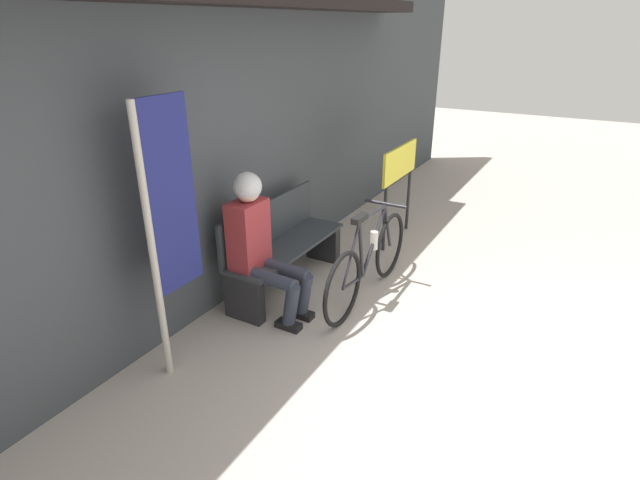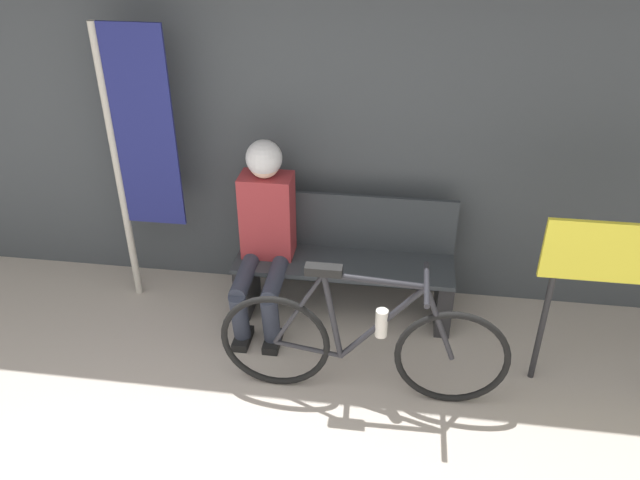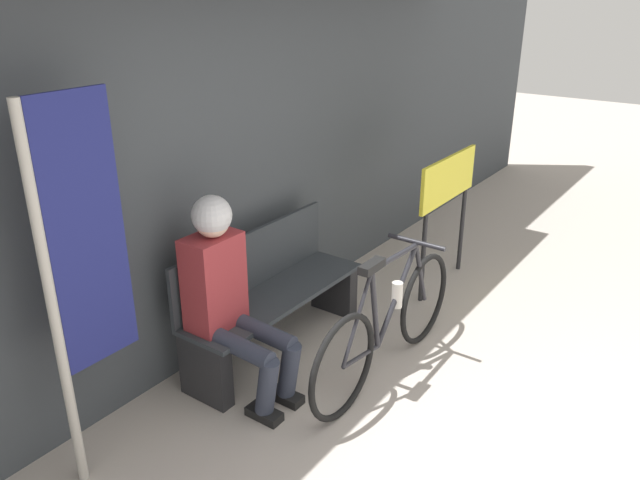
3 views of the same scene
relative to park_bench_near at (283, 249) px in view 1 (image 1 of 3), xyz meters
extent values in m
plane|color=#ADA399|center=(-0.58, -2.36, -0.38)|extent=(24.00, 24.00, 0.00)
cube|color=#3D4247|center=(-0.58, 0.37, 1.22)|extent=(12.00, 0.12, 3.20)
cube|color=#2D3338|center=(0.00, -0.05, 0.04)|extent=(1.45, 0.42, 0.03)
cube|color=#2D3338|center=(0.00, 0.14, 0.25)|extent=(1.45, 0.03, 0.40)
cube|color=#232326|center=(-0.68, -0.05, -0.18)|extent=(0.10, 0.36, 0.40)
cube|color=#232326|center=(0.68, -0.05, -0.18)|extent=(0.10, 0.36, 0.40)
torus|color=black|center=(-0.32, -0.80, -0.06)|extent=(0.64, 0.04, 0.64)
torus|color=black|center=(0.69, -0.80, -0.06)|extent=(0.64, 0.04, 0.64)
cylinder|color=#232328|center=(0.24, -0.80, 0.43)|extent=(0.55, 0.03, 0.07)
cylinder|color=#232328|center=(0.29, -0.80, 0.15)|extent=(0.47, 0.03, 0.55)
cylinder|color=#232328|center=(0.01, -0.80, 0.16)|extent=(0.13, 0.03, 0.56)
cylinder|color=#232328|center=(-0.13, -0.80, -0.08)|extent=(0.39, 0.03, 0.08)
cylinder|color=#232328|center=(-0.18, -0.80, 0.19)|extent=(0.30, 0.02, 0.51)
cylinder|color=#232328|center=(0.60, -0.80, 0.18)|extent=(0.21, 0.03, 0.48)
cube|color=black|center=(-0.04, -0.80, 0.47)|extent=(0.20, 0.07, 0.05)
cylinder|color=#232328|center=(0.51, -0.80, 0.43)|extent=(0.03, 0.40, 0.03)
cylinder|color=beige|center=(0.29, -0.80, 0.15)|extent=(0.07, 0.07, 0.17)
cylinder|color=#2D3342|center=(-0.62, -0.28, 0.04)|extent=(0.11, 0.46, 0.13)
cylinder|color=#2D3342|center=(-0.62, -0.48, -0.15)|extent=(0.11, 0.17, 0.37)
cube|color=black|center=(-0.62, -0.45, -0.35)|extent=(0.10, 0.22, 0.06)
cylinder|color=#2D3342|center=(-0.42, -0.28, 0.04)|extent=(0.11, 0.46, 0.13)
cylinder|color=#2D3342|center=(-0.42, -0.48, -0.15)|extent=(0.11, 0.17, 0.37)
cube|color=black|center=(-0.42, -0.45, -0.35)|extent=(0.10, 0.22, 0.06)
cube|color=maroon|center=(-0.52, -0.01, 0.34)|extent=(0.34, 0.22, 0.58)
sphere|color=beige|center=(-0.52, -0.03, 0.73)|extent=(0.20, 0.20, 0.20)
sphere|color=silver|center=(-0.52, -0.03, 0.76)|extent=(0.23, 0.23, 0.23)
cylinder|color=#B7B2A8|center=(-1.51, -0.01, 0.58)|extent=(0.05, 0.05, 1.92)
cube|color=navy|center=(-1.29, -0.01, 0.89)|extent=(0.40, 0.02, 1.32)
cylinder|color=#232326|center=(1.21, -0.52, -0.01)|extent=(0.04, 0.04, 0.74)
cylinder|color=#232326|center=(1.93, -0.52, -0.01)|extent=(0.04, 0.04, 0.74)
cube|color=yellow|center=(1.57, -0.52, 0.54)|extent=(0.90, 0.03, 0.36)
camera|label=1|loc=(-3.53, -2.41, 1.95)|focal=28.00mm
camera|label=2|loc=(0.33, -3.54, 2.29)|focal=35.00mm
camera|label=3|loc=(-2.82, -2.43, 1.97)|focal=35.00mm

